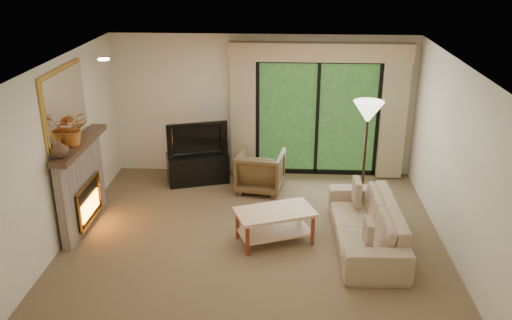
# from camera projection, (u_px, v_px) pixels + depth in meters

# --- Properties ---
(floor) EXTENTS (5.50, 5.50, 0.00)m
(floor) POSITION_uv_depth(u_px,v_px,m) (255.00, 236.00, 8.08)
(floor) COLOR brown
(floor) RESTS_ON ground
(ceiling) EXTENTS (5.50, 5.50, 0.00)m
(ceiling) POSITION_uv_depth(u_px,v_px,m) (255.00, 62.00, 7.12)
(ceiling) COLOR white
(ceiling) RESTS_ON ground
(wall_back) EXTENTS (5.00, 0.00, 5.00)m
(wall_back) POSITION_uv_depth(u_px,v_px,m) (263.00, 106.00, 9.92)
(wall_back) COLOR beige
(wall_back) RESTS_ON ground
(wall_front) EXTENTS (5.00, 0.00, 5.00)m
(wall_front) POSITION_uv_depth(u_px,v_px,m) (240.00, 246.00, 5.28)
(wall_front) COLOR beige
(wall_front) RESTS_ON ground
(wall_left) EXTENTS (0.00, 5.00, 5.00)m
(wall_left) POSITION_uv_depth(u_px,v_px,m) (63.00, 151.00, 7.74)
(wall_left) COLOR beige
(wall_left) RESTS_ON ground
(wall_right) EXTENTS (0.00, 5.00, 5.00)m
(wall_right) POSITION_uv_depth(u_px,v_px,m) (454.00, 159.00, 7.45)
(wall_right) COLOR beige
(wall_right) RESTS_ON ground
(fireplace) EXTENTS (0.24, 1.70, 1.37)m
(fireplace) POSITION_uv_depth(u_px,v_px,m) (81.00, 184.00, 8.15)
(fireplace) COLOR gray
(fireplace) RESTS_ON floor
(mirror) EXTENTS (0.07, 1.45, 1.02)m
(mirror) POSITION_uv_depth(u_px,v_px,m) (65.00, 103.00, 7.69)
(mirror) COLOR gold
(mirror) RESTS_ON wall_left
(sliding_door) EXTENTS (2.26, 0.10, 2.16)m
(sliding_door) POSITION_uv_depth(u_px,v_px,m) (317.00, 118.00, 9.89)
(sliding_door) COLOR black
(sliding_door) RESTS_ON floor
(curtain_left) EXTENTS (0.45, 0.18, 2.35)m
(curtain_left) POSITION_uv_depth(u_px,v_px,m) (243.00, 113.00, 9.83)
(curtain_left) COLOR tan
(curtain_left) RESTS_ON floor
(curtain_right) EXTENTS (0.45, 0.18, 2.35)m
(curtain_right) POSITION_uv_depth(u_px,v_px,m) (393.00, 116.00, 9.68)
(curtain_right) COLOR tan
(curtain_right) RESTS_ON floor
(cornice) EXTENTS (3.20, 0.24, 0.32)m
(cornice) POSITION_uv_depth(u_px,v_px,m) (320.00, 52.00, 9.36)
(cornice) COLOR tan
(cornice) RESTS_ON wall_back
(media_console) EXTENTS (1.18, 0.79, 0.54)m
(media_console) POSITION_uv_depth(u_px,v_px,m) (198.00, 168.00, 9.85)
(media_console) COLOR black
(media_console) RESTS_ON floor
(tv) EXTENTS (1.07, 0.46, 0.62)m
(tv) POSITION_uv_depth(u_px,v_px,m) (197.00, 138.00, 9.63)
(tv) COLOR black
(tv) RESTS_ON media_console
(armchair) EXTENTS (0.87, 0.89, 0.72)m
(armchair) POSITION_uv_depth(u_px,v_px,m) (260.00, 171.00, 9.48)
(armchair) COLOR brown
(armchair) RESTS_ON floor
(sofa) EXTENTS (0.93, 2.24, 0.65)m
(sofa) POSITION_uv_depth(u_px,v_px,m) (366.00, 224.00, 7.75)
(sofa) COLOR tan
(sofa) RESTS_ON floor
(pillow_near) EXTENTS (0.10, 0.35, 0.35)m
(pillow_near) POSITION_uv_depth(u_px,v_px,m) (368.00, 232.00, 7.08)
(pillow_near) COLOR brown
(pillow_near) RESTS_ON sofa
(pillow_far) EXTENTS (0.11, 0.37, 0.37)m
(pillow_far) POSITION_uv_depth(u_px,v_px,m) (357.00, 191.00, 8.26)
(pillow_far) COLOR brown
(pillow_far) RESTS_ON sofa
(coffee_table) EXTENTS (1.26, 0.97, 0.50)m
(coffee_table) POSITION_uv_depth(u_px,v_px,m) (275.00, 226.00, 7.84)
(coffee_table) COLOR #E5B88A
(coffee_table) RESTS_ON floor
(floor_lamp) EXTENTS (0.61, 0.61, 1.79)m
(floor_lamp) POSITION_uv_depth(u_px,v_px,m) (365.00, 155.00, 8.70)
(floor_lamp) COLOR #FFF9CD
(floor_lamp) RESTS_ON floor
(vase) EXTENTS (0.29, 0.29, 0.26)m
(vase) POSITION_uv_depth(u_px,v_px,m) (59.00, 148.00, 7.27)
(vase) COLOR #4A3222
(vase) RESTS_ON fireplace
(branches) EXTENTS (0.56, 0.52, 0.50)m
(branches) POSITION_uv_depth(u_px,v_px,m) (72.00, 128.00, 7.69)
(branches) COLOR #C16723
(branches) RESTS_ON fireplace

